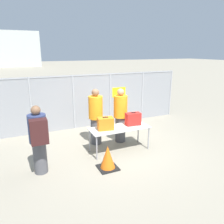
{
  "coord_description": "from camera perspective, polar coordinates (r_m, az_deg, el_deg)",
  "views": [
    {
      "loc": [
        -2.79,
        -5.58,
        2.94
      ],
      "look_at": [
        -0.01,
        0.51,
        1.05
      ],
      "focal_mm": 35.0,
      "sensor_mm": 36.0,
      "label": 1
    }
  ],
  "objects": [
    {
      "name": "fence_section",
      "position": [
        8.64,
        -5.04,
        3.3
      ],
      "size": [
        7.71,
        0.07,
        2.07
      ],
      "color": "#9EA0A5",
      "rests_on": "ground_plane"
    },
    {
      "name": "security_worker_far",
      "position": [
        6.96,
        -4.26,
        -1.05
      ],
      "size": [
        0.45,
        0.45,
        1.81
      ],
      "rotation": [
        0.0,
        0.0,
        3.3
      ],
      "color": "#4C4C51",
      "rests_on": "ground_plane"
    },
    {
      "name": "traveler_hooded",
      "position": [
        5.49,
        -18.64,
        -6.4
      ],
      "size": [
        0.43,
        0.66,
        1.72
      ],
      "rotation": [
        0.0,
        0.0,
        0.19
      ],
      "color": "#4C4C51",
      "rests_on": "ground_plane"
    },
    {
      "name": "ground_plane",
      "position": [
        6.9,
        1.89,
        -9.48
      ],
      "size": [
        120.0,
        120.0,
        0.0
      ],
      "primitive_type": "plane",
      "color": "gray"
    },
    {
      "name": "traffic_cone",
      "position": [
        5.7,
        -1.13,
        -11.91
      ],
      "size": [
        0.5,
        0.5,
        0.62
      ],
      "color": "black",
      "rests_on": "ground_plane"
    },
    {
      "name": "utility_trailer",
      "position": [
        11.9,
        1.22,
        3.53
      ],
      "size": [
        3.62,
        2.23,
        0.71
      ],
      "color": "silver",
      "rests_on": "ground_plane"
    },
    {
      "name": "suitcase_orange",
      "position": [
        6.31,
        -1.73,
        -3.04
      ],
      "size": [
        0.49,
        0.36,
        0.38
      ],
      "color": "orange",
      "rests_on": "inspection_table"
    },
    {
      "name": "inspection_table",
      "position": [
        6.55,
        1.96,
        -4.52
      ],
      "size": [
        1.81,
        0.73,
        0.73
      ],
      "color": "silver",
      "rests_on": "ground_plane"
    },
    {
      "name": "suitcase_red",
      "position": [
        6.71,
        5.52,
        -1.83
      ],
      "size": [
        0.48,
        0.29,
        0.41
      ],
      "color": "red",
      "rests_on": "inspection_table"
    },
    {
      "name": "security_worker_near",
      "position": [
        7.12,
        2.22,
        -0.71
      ],
      "size": [
        0.44,
        0.44,
        1.79
      ],
      "rotation": [
        0.0,
        0.0,
        3.27
      ],
      "color": "#4C4C51",
      "rests_on": "ground_plane"
    }
  ]
}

